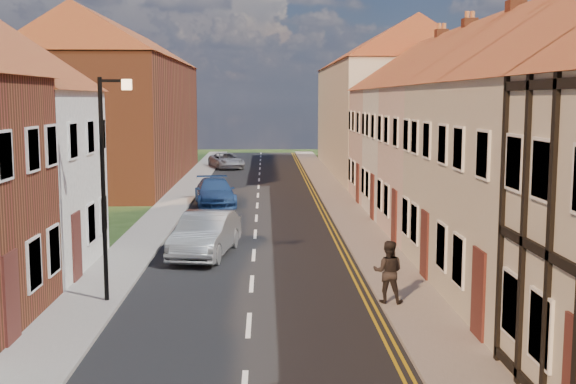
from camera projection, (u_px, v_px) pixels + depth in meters
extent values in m
cube|color=black|center=(255.00, 234.00, 29.66)|extent=(7.00, 90.00, 0.02)
cube|color=#AAA19A|center=(148.00, 234.00, 29.51)|extent=(1.80, 90.00, 0.12)
cube|color=#AAA19A|center=(362.00, 232.00, 29.79)|extent=(1.80, 90.00, 0.12)
cube|color=#B5AC98|center=(542.00, 179.00, 23.12)|extent=(8.00, 5.00, 6.00)
cube|color=brown|center=(575.00, 5.00, 20.57)|extent=(0.60, 0.60, 1.60)
cube|color=beige|center=(490.00, 164.00, 28.47)|extent=(8.00, 5.80, 6.00)
cube|color=brown|center=(515.00, 23.00, 25.52)|extent=(0.60, 0.60, 1.60)
cube|color=beige|center=(454.00, 153.00, 33.83)|extent=(8.00, 5.00, 6.00)
cube|color=brown|center=(469.00, 37.00, 31.27)|extent=(0.60, 0.60, 1.60)
cube|color=beige|center=(428.00, 146.00, 39.18)|extent=(8.00, 5.80, 6.00)
cube|color=brown|center=(441.00, 46.00, 36.23)|extent=(0.60, 0.60, 1.60)
cube|color=#B5AC98|center=(383.00, 119.00, 54.21)|extent=(8.00, 24.00, 8.00)
cube|color=brown|center=(121.00, 122.00, 48.67)|extent=(8.00, 24.00, 8.00)
cylinder|color=black|center=(103.00, 191.00, 19.22)|extent=(0.12, 0.12, 6.00)
cube|color=black|center=(113.00, 81.00, 18.86)|extent=(0.70, 0.08, 0.08)
cube|color=#FFD899|center=(127.00, 85.00, 18.88)|extent=(0.25, 0.15, 0.28)
imported|color=#909397|center=(206.00, 234.00, 25.54)|extent=(2.40, 4.93, 1.56)
imported|color=navy|center=(215.00, 192.00, 37.58)|extent=(2.62, 5.07, 1.40)
imported|color=#AAACB2|center=(226.00, 161.00, 57.42)|extent=(3.37, 4.95, 1.26)
imported|color=black|center=(388.00, 272.00, 19.28)|extent=(0.94, 0.81, 1.68)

